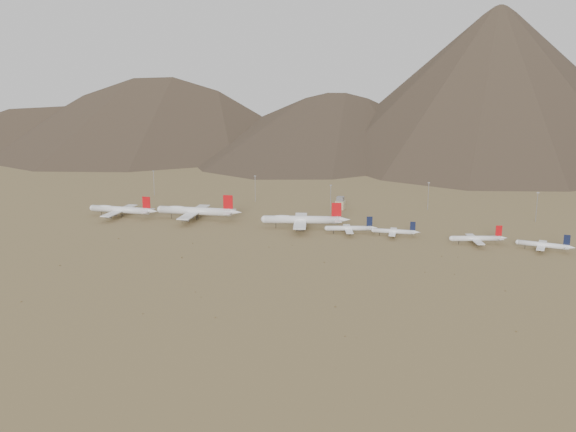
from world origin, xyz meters
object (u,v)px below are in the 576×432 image
(widebody_centre, at_px, (196,211))
(widebody_east, at_px, (302,220))
(narrowbody_a, at_px, (350,228))
(widebody_west, at_px, (121,210))
(control_tower, at_px, (340,204))
(narrowbody_b, at_px, (395,231))

(widebody_centre, height_order, widebody_east, widebody_centre)
(widebody_east, distance_m, narrowbody_a, 41.34)
(widebody_centre, xyz_separation_m, narrowbody_a, (137.24, -0.87, -3.31))
(widebody_west, xyz_separation_m, widebody_centre, (66.54, 13.84, 1.08))
(widebody_west, bearing_deg, control_tower, 24.11)
(widebody_centre, distance_m, widebody_east, 96.15)
(narrowbody_a, bearing_deg, narrowbody_b, -14.08)
(widebody_centre, relative_size, narrowbody_b, 2.02)
(widebody_west, xyz_separation_m, narrowbody_a, (203.78, 12.97, -2.23))
(widebody_centre, distance_m, narrowbody_a, 137.28)
(narrowbody_a, relative_size, control_tower, 3.34)
(widebody_west, relative_size, control_tower, 5.47)
(widebody_centre, xyz_separation_m, widebody_east, (96.12, 2.18, -0.33))
(widebody_east, distance_m, narrowbody_b, 75.87)
(widebody_west, height_order, widebody_east, widebody_east)
(widebody_east, bearing_deg, narrowbody_b, -16.67)
(widebody_east, bearing_deg, control_tower, 65.98)
(widebody_west, relative_size, widebody_east, 0.93)
(widebody_centre, height_order, narrowbody_b, widebody_centre)
(widebody_west, relative_size, narrowbody_b, 1.75)
(widebody_west, bearing_deg, narrowbody_b, -1.23)
(widebody_east, bearing_deg, narrowbody_a, -21.56)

